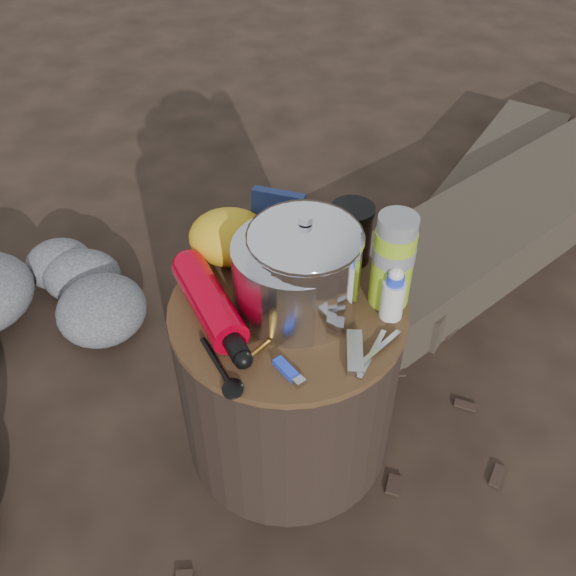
{
  "coord_description": "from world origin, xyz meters",
  "views": [
    {
      "loc": [
        0.01,
        -0.9,
        1.31
      ],
      "look_at": [
        0.0,
        0.0,
        0.48
      ],
      "focal_mm": 40.3,
      "sensor_mm": 36.0,
      "label": 1
    }
  ],
  "objects_px": {
    "stump": "(288,378)",
    "travel_mug": "(351,234)",
    "log_main": "(497,227)",
    "thermos": "(393,261)",
    "fuel_bottle": "(209,301)",
    "camping_pot": "(304,267)"
  },
  "relations": [
    {
      "from": "camping_pot",
      "to": "travel_mug",
      "type": "distance_m",
      "value": 0.19
    },
    {
      "from": "stump",
      "to": "travel_mug",
      "type": "bearing_deg",
      "value": 49.96
    },
    {
      "from": "camping_pot",
      "to": "stump",
      "type": "bearing_deg",
      "value": 177.8
    },
    {
      "from": "fuel_bottle",
      "to": "camping_pot",
      "type": "bearing_deg",
      "value": -19.87
    },
    {
      "from": "stump",
      "to": "log_main",
      "type": "distance_m",
      "value": 0.98
    },
    {
      "from": "stump",
      "to": "fuel_bottle",
      "type": "distance_m",
      "value": 0.29
    },
    {
      "from": "fuel_bottle",
      "to": "travel_mug",
      "type": "height_order",
      "value": "travel_mug"
    },
    {
      "from": "log_main",
      "to": "camping_pot",
      "type": "bearing_deg",
      "value": -81.16
    },
    {
      "from": "thermos",
      "to": "travel_mug",
      "type": "xyz_separation_m",
      "value": [
        -0.07,
        0.13,
        -0.03
      ]
    },
    {
      "from": "log_main",
      "to": "fuel_bottle",
      "type": "distance_m",
      "value": 1.16
    },
    {
      "from": "stump",
      "to": "log_main",
      "type": "height_order",
      "value": "stump"
    },
    {
      "from": "travel_mug",
      "to": "camping_pot",
      "type": "bearing_deg",
      "value": -122.46
    },
    {
      "from": "stump",
      "to": "travel_mug",
      "type": "distance_m",
      "value": 0.34
    },
    {
      "from": "camping_pot",
      "to": "travel_mug",
      "type": "xyz_separation_m",
      "value": [
        0.1,
        0.15,
        -0.04
      ]
    },
    {
      "from": "log_main",
      "to": "thermos",
      "type": "relative_size",
      "value": 10.0
    },
    {
      "from": "log_main",
      "to": "stump",
      "type": "bearing_deg",
      "value": -82.57
    },
    {
      "from": "stump",
      "to": "travel_mug",
      "type": "height_order",
      "value": "travel_mug"
    },
    {
      "from": "fuel_bottle",
      "to": "log_main",
      "type": "bearing_deg",
      "value": 16.39
    },
    {
      "from": "stump",
      "to": "log_main",
      "type": "bearing_deg",
      "value": 48.37
    },
    {
      "from": "stump",
      "to": "thermos",
      "type": "distance_m",
      "value": 0.37
    },
    {
      "from": "log_main",
      "to": "camping_pot",
      "type": "height_order",
      "value": "camping_pot"
    },
    {
      "from": "log_main",
      "to": "travel_mug",
      "type": "relative_size",
      "value": 15.34
    }
  ]
}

